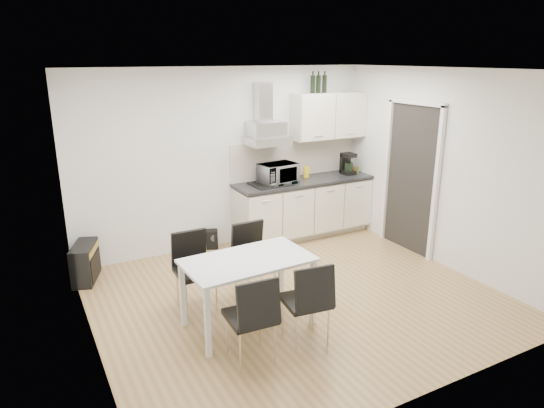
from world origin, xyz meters
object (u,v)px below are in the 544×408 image
(kitchenette, at_px, (305,184))
(floor_speaker, at_px, (212,239))
(chair_near_left, at_px, (250,317))
(chair_near_right, at_px, (305,302))
(guitar_amp, at_px, (85,262))
(chair_far_right, at_px, (255,262))
(chair_far_left, at_px, (196,273))
(dining_table, at_px, (248,267))

(kitchenette, height_order, floor_speaker, kitchenette)
(chair_near_left, distance_m, chair_near_right, 0.60)
(chair_near_left, relative_size, guitar_amp, 1.41)
(chair_near_right, bearing_deg, floor_speaker, 94.89)
(kitchenette, height_order, chair_far_right, kitchenette)
(chair_far_left, relative_size, floor_speaker, 3.12)
(kitchenette, distance_m, chair_near_right, 3.05)
(dining_table, distance_m, floor_speaker, 2.29)
(dining_table, bearing_deg, chair_far_right, 54.59)
(kitchenette, height_order, chair_near_left, kitchenette)
(chair_far_left, bearing_deg, floor_speaker, -116.24)
(dining_table, bearing_deg, chair_near_right, -60.31)
(dining_table, height_order, chair_far_right, chair_far_right)
(dining_table, xyz_separation_m, chair_near_left, (-0.25, -0.57, -0.22))
(kitchenette, height_order, chair_near_right, kitchenette)
(chair_far_left, height_order, chair_near_right, same)
(chair_near_right, bearing_deg, chair_far_right, 97.32)
(floor_speaker, bearing_deg, guitar_amp, -150.53)
(chair_far_right, height_order, chair_near_right, same)
(kitchenette, relative_size, chair_near_right, 2.86)
(dining_table, xyz_separation_m, chair_near_right, (0.35, -0.56, -0.22))
(kitchenette, relative_size, chair_far_right, 2.86)
(floor_speaker, bearing_deg, chair_near_right, -70.41)
(chair_near_left, distance_m, guitar_amp, 2.74)
(kitchenette, xyz_separation_m, chair_far_right, (-1.60, -1.49, -0.39))
(kitchenette, bearing_deg, guitar_amp, -178.53)
(kitchenette, height_order, guitar_amp, kitchenette)
(chair_far_left, height_order, floor_speaker, chair_far_left)
(chair_near_right, bearing_deg, chair_near_left, -172.04)
(chair_near_left, xyz_separation_m, chair_near_right, (0.60, 0.01, 0.00))
(chair_far_right, height_order, chair_near_left, same)
(chair_near_left, bearing_deg, chair_far_left, 98.97)
(dining_table, bearing_deg, chair_far_left, 120.16)
(dining_table, xyz_separation_m, floor_speaker, (0.45, 2.18, -0.52))
(chair_far_left, distance_m, chair_near_left, 1.15)
(dining_table, height_order, guitar_amp, dining_table)
(kitchenette, bearing_deg, chair_near_left, -130.28)
(kitchenette, bearing_deg, chair_far_left, -147.99)
(chair_far_right, bearing_deg, chair_far_left, -4.74)
(kitchenette, relative_size, chair_far_left, 2.86)
(chair_far_left, xyz_separation_m, chair_near_right, (0.72, -1.13, 0.00))
(chair_far_left, bearing_deg, chair_far_right, 177.23)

